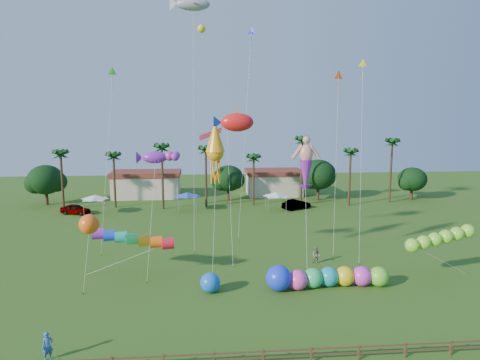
{
  "coord_description": "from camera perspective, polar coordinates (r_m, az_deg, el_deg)",
  "views": [
    {
      "loc": [
        -3.5,
        -29.89,
        15.05
      ],
      "look_at": [
        0.0,
        10.0,
        9.0
      ],
      "focal_mm": 32.0,
      "sensor_mm": 36.0,
      "label": 1
    }
  ],
  "objects": [
    {
      "name": "delta_kite_red",
      "position": [
        49.08,
        13.0,
        13.03
      ],
      "size": [
        1.75,
        3.83,
        19.97
      ],
      "color": "#E35419",
      "rests_on": "ground"
    },
    {
      "name": "spectator_b",
      "position": [
        45.14,
        10.12,
        -9.88
      ],
      "size": [
        1.04,
        1.0,
        1.7
      ],
      "primitive_type": "imported",
      "rotation": [
        0.0,
        0.0,
        -0.61
      ],
      "color": "gray",
      "rests_on": "ground"
    },
    {
      "name": "tent_row",
      "position": [
        67.4,
        -7.06,
        -1.99
      ],
      "size": [
        31.0,
        4.0,
        0.6
      ],
      "color": "white",
      "rests_on": "ground"
    },
    {
      "name": "ground",
      "position": [
        33.65,
        1.56,
        -17.98
      ],
      "size": [
        160.0,
        160.0,
        0.0
      ],
      "primitive_type": "plane",
      "color": "#285116",
      "rests_on": "ground"
    },
    {
      "name": "orange_ball_kite",
      "position": [
        39.18,
        -19.47,
        -5.58
      ],
      "size": [
        2.23,
        2.41,
        6.66
      ],
      "color": "#FF6114",
      "rests_on": "ground"
    },
    {
      "name": "delta_kite_green",
      "position": [
        51.07,
        -16.7,
        13.19
      ],
      "size": [
        1.84,
        4.57,
        20.45
      ],
      "color": "green",
      "rests_on": "ground"
    },
    {
      "name": "buildings_row",
      "position": [
        80.95,
        -4.66,
        -0.71
      ],
      "size": [
        35.0,
        7.0,
        4.0
      ],
      "color": "beige",
      "rests_on": "ground"
    },
    {
      "name": "fence",
      "position": [
        28.13,
        3.08,
        -22.3
      ],
      "size": [
        36.12,
        0.12,
        1.0
      ],
      "color": "brown",
      "rests_on": "ground"
    },
    {
      "name": "merman_kite",
      "position": [
        43.18,
        8.77,
        1.77
      ],
      "size": [
        2.32,
        4.01,
        12.57
      ],
      "color": "tan",
      "rests_on": "ground"
    },
    {
      "name": "caterpillar_inflatable",
      "position": [
        39.24,
        10.97,
        -12.63
      ],
      "size": [
        11.1,
        2.63,
        2.26
      ],
      "rotation": [
        0.0,
        0.0,
        0.04
      ],
      "color": "#FF43BD",
      "rests_on": "ground"
    },
    {
      "name": "rainbow_tube",
      "position": [
        40.85,
        -12.34,
        -8.35
      ],
      "size": [
        10.03,
        1.69,
        3.82
      ],
      "color": "red",
      "rests_on": "ground"
    },
    {
      "name": "lobster_kite",
      "position": [
        41.41,
        -11.28,
        2.97
      ],
      "size": [
        4.22,
        4.77,
        11.92
      ],
      "color": "purple",
      "rests_on": "ground"
    },
    {
      "name": "car_a",
      "position": [
        70.59,
        -21.09,
        -3.65
      ],
      "size": [
        4.94,
        3.24,
        1.56
      ],
      "primitive_type": "imported",
      "rotation": [
        0.0,
        0.0,
        1.24
      ],
      "color": "#4C4C54",
      "rests_on": "ground"
    },
    {
      "name": "delta_kite_blue",
      "position": [
        55.17,
        1.47,
        18.74
      ],
      "size": [
        2.54,
        3.89,
        25.88
      ],
      "color": "#1A31ED",
      "rests_on": "ground"
    },
    {
      "name": "spectator_a",
      "position": [
        30.8,
        -24.27,
        -19.55
      ],
      "size": [
        0.79,
        0.74,
        1.81
      ],
      "primitive_type": "imported",
      "rotation": [
        0.0,
        0.0,
        0.61
      ],
      "color": "#335CB5",
      "rests_on": "ground"
    },
    {
      "name": "squid_kite",
      "position": [
        41.06,
        -3.33,
        3.62
      ],
      "size": [
        1.94,
        4.51,
        14.13
      ],
      "color": "#FF9E14",
      "rests_on": "ground"
    },
    {
      "name": "fish_kite",
      "position": [
        46.51,
        -0.38,
        7.7
      ],
      "size": [
        5.62,
        7.2,
        15.45
      ],
      "color": "red",
      "rests_on": "ground"
    },
    {
      "name": "shark_kite",
      "position": [
        54.34,
        -6.29,
        22.26
      ],
      "size": [
        5.61,
        8.89,
        28.9
      ],
      "color": "#939BA1",
      "rests_on": "ground"
    },
    {
      "name": "delta_kite_yellow",
      "position": [
        48.61,
        16.06,
        13.96
      ],
      "size": [
        1.96,
        5.12,
        21.0
      ],
      "color": "#E8FF1A",
      "rests_on": "ground"
    },
    {
      "name": "green_worm",
      "position": [
        42.76,
        21.98,
        -8.09
      ],
      "size": [
        9.7,
        3.08,
        4.02
      ],
      "color": "#7EDE31",
      "rests_on": "ground"
    },
    {
      "name": "car_b",
      "position": [
        69.89,
        7.53,
        -3.25
      ],
      "size": [
        5.07,
        3.66,
        1.59
      ],
      "primitive_type": "imported",
      "rotation": [
        0.0,
        0.0,
        2.03
      ],
      "color": "#4C4C54",
      "rests_on": "ground"
    },
    {
      "name": "blue_ball",
      "position": [
        37.75,
        -4.0,
        -13.49
      ],
      "size": [
        1.74,
        1.74,
        1.74
      ],
      "primitive_type": "sphere",
      "color": "blue",
      "rests_on": "ground"
    },
    {
      "name": "tree_line",
      "position": [
        75.0,
        0.44,
        0.33
      ],
      "size": [
        69.46,
        8.91,
        11.0
      ],
      "color": "#3A2819",
      "rests_on": "ground"
    }
  ]
}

